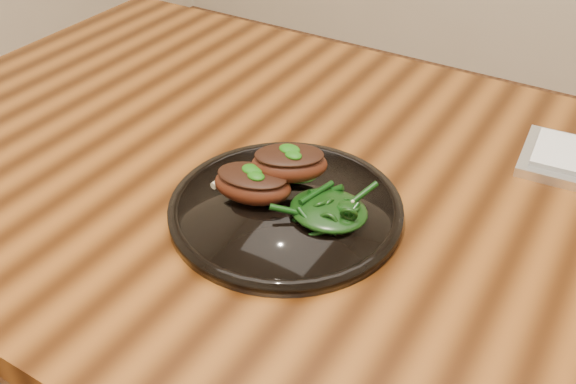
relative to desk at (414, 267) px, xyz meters
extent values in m
cube|color=#321606|center=(0.00, 0.00, 0.06)|extent=(1.60, 0.80, 0.04)
cylinder|color=#331A0B|center=(-0.74, 0.34, -0.31)|extent=(0.06, 0.06, 0.71)
cylinder|color=black|center=(-0.14, -0.08, 0.09)|extent=(0.28, 0.28, 0.02)
torus|color=black|center=(-0.14, -0.08, 0.09)|extent=(0.27, 0.27, 0.01)
cylinder|color=black|center=(-0.14, -0.08, 0.10)|extent=(0.18, 0.18, 0.00)
ellipsoid|color=#481B0D|center=(-0.18, -0.09, 0.12)|extent=(0.10, 0.08, 0.04)
ellipsoid|color=black|center=(-0.18, -0.09, 0.13)|extent=(0.09, 0.07, 0.01)
cylinder|color=beige|center=(-0.22, -0.09, 0.11)|extent=(0.01, 0.05, 0.01)
ellipsoid|color=#0B4307|center=(-0.18, -0.09, 0.14)|extent=(0.03, 0.02, 0.01)
ellipsoid|color=#481B0D|center=(-0.15, -0.05, 0.13)|extent=(0.11, 0.10, 0.03)
ellipsoid|color=black|center=(-0.15, -0.05, 0.15)|extent=(0.10, 0.09, 0.01)
cylinder|color=beige|center=(-0.19, -0.06, 0.13)|extent=(0.02, 0.04, 0.01)
ellipsoid|color=#0B4307|center=(-0.15, -0.05, 0.15)|extent=(0.03, 0.02, 0.01)
ellipsoid|color=#0B4307|center=(-0.17, -0.02, 0.10)|extent=(0.08, 0.05, 0.01)
ellipsoid|color=black|center=(-0.09, -0.08, 0.11)|extent=(0.09, 0.08, 0.02)
camera|label=1|loc=(0.17, -0.59, 0.55)|focal=40.00mm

